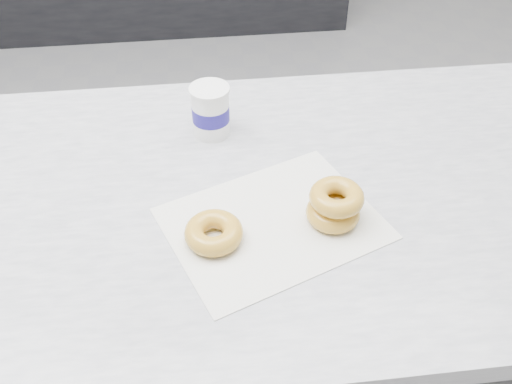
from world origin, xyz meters
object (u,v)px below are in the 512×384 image
Objects in this scene: counter at (88,353)px; donut_stack at (335,205)px; donut_single at (214,233)px; coffee_cup at (211,110)px.

donut_stack reaches higher than counter.
coffee_cup reaches higher than donut_single.
counter is 0.70m from donut_stack.
donut_stack is at bearing -9.34° from counter.
coffee_cup reaches higher than counter.
coffee_cup is at bearing 124.94° from donut_stack.
counter is 0.57m from donut_single.
counter is 29.37× the size of coffee_cup.
donut_stack is 1.15× the size of coffee_cup.
donut_stack is (0.50, -0.08, 0.48)m from counter.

